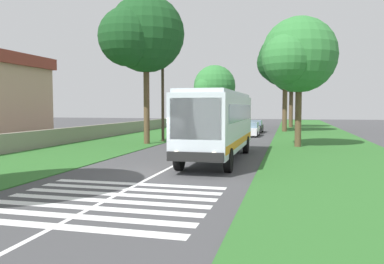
{
  "coord_description": "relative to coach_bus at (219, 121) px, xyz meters",
  "views": [
    {
      "loc": [
        -16.08,
        -5.54,
        2.94
      ],
      "look_at": [
        4.05,
        -0.54,
        1.6
      ],
      "focal_mm": 36.4,
      "sensor_mm": 36.0,
      "label": 1
    }
  ],
  "objects": [
    {
      "name": "ground",
      "position": [
        -5.08,
        1.8,
        -2.15
      ],
      "size": [
        160.0,
        160.0,
        0.0
      ],
      "primitive_type": "plane",
      "color": "#424244"
    },
    {
      "name": "grass_verge_left",
      "position": [
        9.92,
        10.0,
        -2.13
      ],
      "size": [
        120.0,
        8.0,
        0.04
      ],
      "primitive_type": "cube",
      "color": "#2D6628",
      "rests_on": "ground"
    },
    {
      "name": "grass_verge_right",
      "position": [
        9.92,
        -6.4,
        -2.13
      ],
      "size": [
        120.0,
        8.0,
        0.04
      ],
      "primitive_type": "cube",
      "color": "#2D6628",
      "rests_on": "ground"
    },
    {
      "name": "centre_line",
      "position": [
        9.92,
        1.8,
        -2.14
      ],
      "size": [
        110.0,
        0.16,
        0.01
      ],
      "primitive_type": "cube",
      "color": "silver",
      "rests_on": "ground"
    },
    {
      "name": "coach_bus",
      "position": [
        0.0,
        0.0,
        0.0
      ],
      "size": [
        11.16,
        2.62,
        3.73
      ],
      "color": "silver",
      "rests_on": "ground"
    },
    {
      "name": "zebra_crossing",
      "position": [
        -10.15,
        1.8,
        -2.14
      ],
      "size": [
        5.85,
        6.8,
        0.01
      ],
      "color": "silver",
      "rests_on": "ground"
    },
    {
      "name": "trailing_car_0",
      "position": [
        18.16,
        0.04,
        -1.48
      ],
      "size": [
        4.3,
        1.78,
        1.43
      ],
      "color": "silver",
      "rests_on": "ground"
    },
    {
      "name": "trailing_car_1",
      "position": [
        23.91,
        0.03,
        -1.48
      ],
      "size": [
        4.3,
        1.78,
        1.43
      ],
      "color": "black",
      "rests_on": "ground"
    },
    {
      "name": "trailing_minibus_0",
      "position": [
        31.27,
        3.4,
        -0.6
      ],
      "size": [
        6.0,
        2.14,
        2.53
      ],
      "color": "teal",
      "rests_on": "ground"
    },
    {
      "name": "roadside_tree_left_0",
      "position": [
        38.64,
        7.59,
        3.87
      ],
      "size": [
        7.42,
        6.48,
        9.37
      ],
      "color": "#3D2D1E",
      "rests_on": "grass_verge_left"
    },
    {
      "name": "roadside_tree_left_1",
      "position": [
        7.7,
        7.34,
        6.28
      ],
      "size": [
        7.47,
        6.1,
        11.58
      ],
      "color": "brown",
      "rests_on": "grass_verge_left"
    },
    {
      "name": "roadside_tree_right_0",
      "position": [
        35.89,
        -3.94,
        5.58
      ],
      "size": [
        6.59,
        5.72,
        10.7
      ],
      "color": "brown",
      "rests_on": "grass_verge_right"
    },
    {
      "name": "roadside_tree_right_1",
      "position": [
        8.27,
        -4.28,
        4.4
      ],
      "size": [
        6.54,
        5.44,
        9.39
      ],
      "color": "brown",
      "rests_on": "grass_verge_right"
    },
    {
      "name": "roadside_tree_right_2",
      "position": [
        26.16,
        -3.08,
        6.18
      ],
      "size": [
        7.68,
        6.41,
        11.68
      ],
      "color": "brown",
      "rests_on": "grass_verge_right"
    },
    {
      "name": "utility_pole",
      "position": [
        9.96,
        6.52,
        2.18
      ],
      "size": [
        0.24,
        1.4,
        8.29
      ],
      "color": "#473828",
      "rests_on": "grass_verge_left"
    },
    {
      "name": "roadside_wall",
      "position": [
        14.92,
        13.4,
        -1.48
      ],
      "size": [
        70.0,
        0.4,
        1.24
      ],
      "primitive_type": "cube",
      "color": "gray",
      "rests_on": "grass_verge_left"
    }
  ]
}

